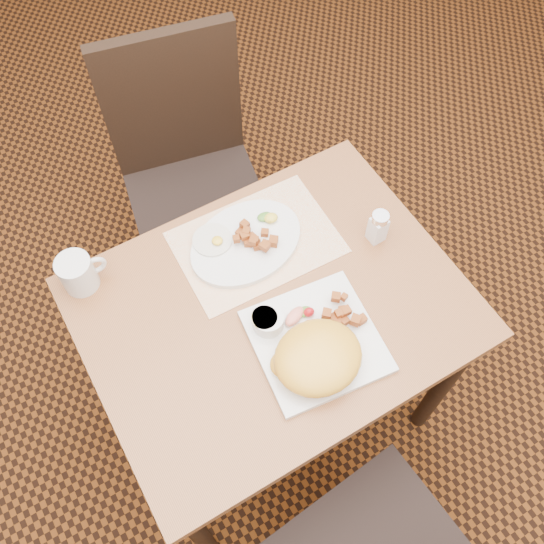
{
  "coord_description": "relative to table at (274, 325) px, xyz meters",
  "views": [
    {
      "loc": [
        -0.34,
        -0.57,
        2.05
      ],
      "look_at": [
        0.02,
        0.05,
        0.82
      ],
      "focal_mm": 40.0,
      "sensor_mm": 36.0,
      "label": 1
    }
  ],
  "objects": [
    {
      "name": "ground",
      "position": [
        0.0,
        0.0,
        -0.64
      ],
      "size": [
        8.0,
        8.0,
        0.0
      ],
      "primitive_type": "plane",
      "color": "black",
      "rests_on": "ground"
    },
    {
      "name": "table",
      "position": [
        0.0,
        0.0,
        0.0
      ],
      "size": [
        0.9,
        0.7,
        0.75
      ],
      "color": "#9A5A2F",
      "rests_on": "ground"
    },
    {
      "name": "chair_far",
      "position": [
        0.07,
        0.66,
        -0.1
      ],
      "size": [
        0.5,
        0.5,
        0.97
      ],
      "rotation": [
        0.0,
        0.0,
        2.94
      ],
      "color": "black",
      "rests_on": "ground"
    },
    {
      "name": "placemat",
      "position": [
        0.05,
        0.18,
        0.11
      ],
      "size": [
        0.41,
        0.29,
        0.0
      ],
      "primitive_type": "cube",
      "rotation": [
        0.0,
        0.0,
        -0.03
      ],
      "color": "white",
      "rests_on": "table"
    },
    {
      "name": "plate_square",
      "position": [
        0.04,
        -0.13,
        0.12
      ],
      "size": [
        0.31,
        0.31,
        0.02
      ],
      "primitive_type": "cube",
      "rotation": [
        0.0,
        0.0,
        -0.12
      ],
      "color": "silver",
      "rests_on": "table"
    },
    {
      "name": "plate_oval",
      "position": [
        0.03,
        0.19,
        0.12
      ],
      "size": [
        0.34,
        0.27,
        0.02
      ],
      "primitive_type": null,
      "rotation": [
        0.0,
        0.0,
        0.16
      ],
      "color": "silver",
      "rests_on": "placemat"
    },
    {
      "name": "hollandaise_mound",
      "position": [
        0.0,
        -0.18,
        0.16
      ],
      "size": [
        0.2,
        0.18,
        0.07
      ],
      "color": "yellow",
      "rests_on": "plate_square"
    },
    {
      "name": "ramekin",
      "position": [
        -0.04,
        -0.04,
        0.15
      ],
      "size": [
        0.08,
        0.07,
        0.04
      ],
      "color": "silver",
      "rests_on": "plate_square"
    },
    {
      "name": "garnish_sq",
      "position": [
        0.03,
        -0.06,
        0.14
      ],
      "size": [
        0.08,
        0.05,
        0.03
      ],
      "color": "#387223",
      "rests_on": "plate_square"
    },
    {
      "name": "fried_egg",
      "position": [
        -0.04,
        0.23,
        0.13
      ],
      "size": [
        0.1,
        0.1,
        0.02
      ],
      "color": "white",
      "rests_on": "plate_oval"
    },
    {
      "name": "garnish_ov",
      "position": [
        0.11,
        0.21,
        0.14
      ],
      "size": [
        0.05,
        0.05,
        0.02
      ],
      "color": "#387223",
      "rests_on": "plate_oval"
    },
    {
      "name": "salt_shaker",
      "position": [
        0.32,
        0.04,
        0.16
      ],
      "size": [
        0.04,
        0.04,
        0.1
      ],
      "color": "white",
      "rests_on": "table"
    },
    {
      "name": "coffee_mug",
      "position": [
        -0.37,
        0.29,
        0.16
      ],
      "size": [
        0.12,
        0.09,
        0.1
      ],
      "color": "silver",
      "rests_on": "table"
    },
    {
      "name": "home_fries_sq",
      "position": [
        0.12,
        -0.12,
        0.14
      ],
      "size": [
        0.09,
        0.11,
        0.04
      ],
      "color": "#A8511B",
      "rests_on": "plate_square"
    },
    {
      "name": "home_fries_ov",
      "position": [
        0.04,
        0.17,
        0.14
      ],
      "size": [
        0.11,
        0.11,
        0.03
      ],
      "color": "#A8511B",
      "rests_on": "plate_oval"
    }
  ]
}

